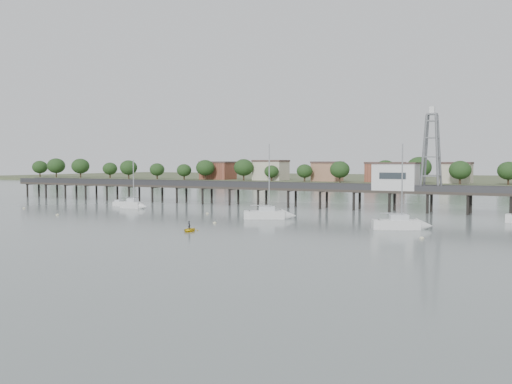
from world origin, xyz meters
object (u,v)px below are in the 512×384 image
at_px(pier, 277,188).
at_px(sailboat_c, 274,215).
at_px(lattice_tower, 431,153).
at_px(white_tender, 121,204).
at_px(yellow_dinghy, 189,231).
at_px(sailboat_d, 407,224).
at_px(sailboat_b, 135,205).

bearing_deg(pier, sailboat_c, -65.44).
bearing_deg(lattice_tower, white_tender, -167.23).
relative_size(sailboat_c, yellow_dinghy, 4.38).
xyz_separation_m(pier, yellow_dinghy, (8.21, -44.45, -3.79)).
xyz_separation_m(lattice_tower, yellow_dinghy, (-23.29, -44.45, -11.10)).
distance_m(lattice_tower, white_tender, 64.08).
height_order(sailboat_c, white_tender, sailboat_c).
xyz_separation_m(sailboat_d, yellow_dinghy, (-25.41, -16.27, -0.65)).
distance_m(sailboat_c, sailboat_b, 34.45).
xyz_separation_m(sailboat_b, yellow_dinghy, (31.38, -26.70, -0.66)).
height_order(lattice_tower, yellow_dinghy, lattice_tower).
xyz_separation_m(sailboat_d, white_tender, (-63.74, 14.22, -0.20)).
bearing_deg(sailboat_c, sailboat_b, 142.30).
xyz_separation_m(lattice_tower, sailboat_b, (-54.67, -17.76, -10.44)).
bearing_deg(pier, white_tender, -155.12).
xyz_separation_m(sailboat_c, sailboat_b, (-33.96, 5.83, 0.02)).
relative_size(pier, sailboat_c, 11.55).
distance_m(lattice_tower, sailboat_d, 30.14).
distance_m(sailboat_c, sailboat_d, 23.29).
bearing_deg(yellow_dinghy, pier, 81.10).
bearing_deg(lattice_tower, sailboat_d, -85.71).
relative_size(sailboat_c, sailboat_d, 1.04).
bearing_deg(white_tender, sailboat_c, -21.96).
relative_size(pier, lattice_tower, 9.68).
distance_m(lattice_tower, sailboat_c, 33.09).
distance_m(pier, yellow_dinghy, 45.36).
bearing_deg(yellow_dinghy, lattice_tower, 42.99).
bearing_deg(white_tender, yellow_dinghy, -47.21).
distance_m(pier, lattice_tower, 32.34).
distance_m(pier, sailboat_d, 43.98).
bearing_deg(pier, sailboat_d, -39.98).
bearing_deg(yellow_dinghy, white_tender, 122.14).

